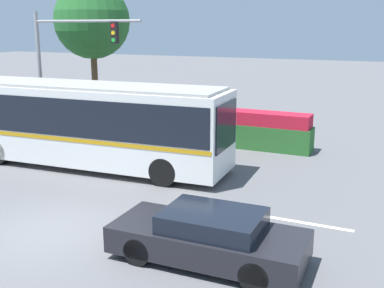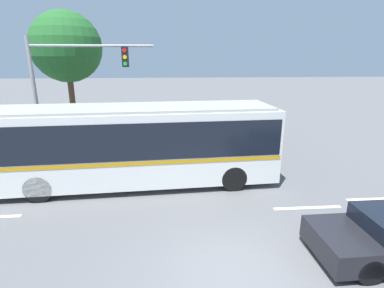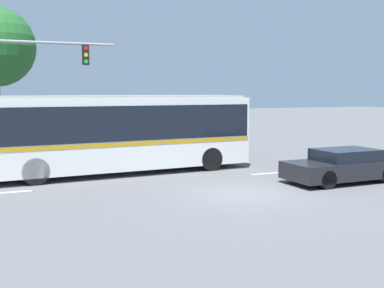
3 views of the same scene
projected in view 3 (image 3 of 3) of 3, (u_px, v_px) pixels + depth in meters
The scene contains 7 objects.
ground_plane at pixel (242, 193), 15.95m from camera, with size 140.00×140.00×0.00m, color #5B5B5E.
city_bus at pixel (115, 129), 19.62m from camera, with size 11.62×3.27×3.21m.
sedan_foreground at pixel (343, 166), 17.86m from camera, with size 4.53×1.94×1.24m.
traffic_light_pole at pixel (21, 78), 20.95m from camera, with size 5.75×0.24×5.97m.
flowering_hedge at pixel (146, 139), 25.89m from camera, with size 9.32×1.09×1.66m.
lane_stripe_near at pixel (277, 173), 19.90m from camera, with size 2.40×0.16×0.01m, color silver.
lane_stripe_far at pixel (326, 167), 21.44m from camera, with size 2.40×0.16×0.01m, color silver.
Camera 3 is at (-7.62, -13.80, 3.38)m, focal length 44.74 mm.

